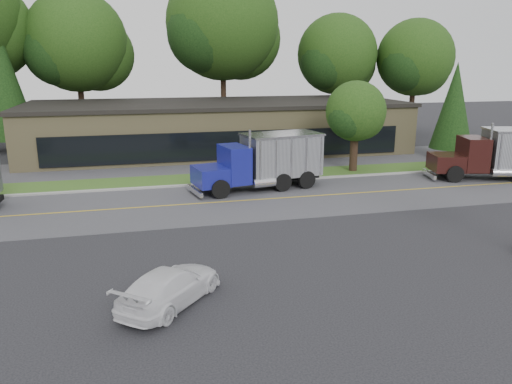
{
  "coord_description": "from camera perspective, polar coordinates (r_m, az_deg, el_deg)",
  "views": [
    {
      "loc": [
        -5.34,
        -17.67,
        7.63
      ],
      "look_at": [
        0.04,
        4.05,
        1.8
      ],
      "focal_mm": 35.0,
      "sensor_mm": 36.0,
      "label": 1
    }
  ],
  "objects": [
    {
      "name": "tree_far_d",
      "position": [
        55.13,
        9.32,
        14.85
      ],
      "size": [
        8.84,
        8.32,
        12.61
      ],
      "color": "#382619",
      "rests_on": "ground"
    },
    {
      "name": "dump_truck_maroon",
      "position": [
        37.33,
        26.79,
        4.06
      ],
      "size": [
        9.18,
        4.64,
        3.36
      ],
      "rotation": [
        0.0,
        0.0,
        2.89
      ],
      "color": "black",
      "rests_on": "ground"
    },
    {
      "name": "road",
      "position": [
        28.25,
        -2.5,
        -1.08
      ],
      "size": [
        60.0,
        8.0,
        0.02
      ],
      "primitive_type": "cube",
      "color": "slate",
      "rests_on": "ground"
    },
    {
      "name": "dump_truck_blue",
      "position": [
        30.8,
        1.07,
        3.7
      ],
      "size": [
        8.32,
        3.99,
        3.36
      ],
      "rotation": [
        0.0,
        0.0,
        3.33
      ],
      "color": "black",
      "rests_on": "ground"
    },
    {
      "name": "tree_far_c",
      "position": [
        52.78,
        -3.68,
        18.09
      ],
      "size": [
        11.93,
        11.23,
        17.02
      ],
      "color": "#382619",
      "rests_on": "ground"
    },
    {
      "name": "far_parking",
      "position": [
        38.81,
        -5.74,
        3.19
      ],
      "size": [
        60.0,
        7.0,
        0.02
      ],
      "primitive_type": "cube",
      "color": "slate",
      "rests_on": "ground"
    },
    {
      "name": "tree_far_b",
      "position": [
        52.01,
        -19.61,
        15.4
      ],
      "size": [
        9.98,
        9.39,
        14.23
      ],
      "color": "#382619",
      "rests_on": "ground"
    },
    {
      "name": "strip_mall",
      "position": [
        44.64,
        -4.38,
        7.32
      ],
      "size": [
        32.0,
        12.0,
        4.0
      ],
      "primitive_type": "cube",
      "color": "#988A5D",
      "rests_on": "ground"
    },
    {
      "name": "curb",
      "position": [
        32.25,
        -3.99,
        0.88
      ],
      "size": [
        60.0,
        0.3,
        0.12
      ],
      "primitive_type": "cube",
      "color": "#9E9E99",
      "rests_on": "ground"
    },
    {
      "name": "tree_verge",
      "position": [
        36.34,
        11.38,
        8.73
      ],
      "size": [
        4.5,
        4.24,
        6.42
      ],
      "color": "#382619",
      "rests_on": "ground"
    },
    {
      "name": "ground",
      "position": [
        19.98,
        2.7,
        -7.87
      ],
      "size": [
        140.0,
        140.0,
        0.0
      ],
      "primitive_type": "plane",
      "color": "#35353A",
      "rests_on": "ground"
    },
    {
      "name": "rally_car",
      "position": [
        16.65,
        -9.78,
        -10.56
      ],
      "size": [
        4.04,
        4.32,
        1.22
      ],
      "primitive_type": "imported",
      "rotation": [
        0.0,
        0.0,
        2.44
      ],
      "color": "white",
      "rests_on": "ground"
    },
    {
      "name": "grass_verge",
      "position": [
        33.97,
        -4.52,
        1.58
      ],
      "size": [
        60.0,
        3.4,
        0.03
      ],
      "primitive_type": "cube",
      "color": "#386422",
      "rests_on": "ground"
    },
    {
      "name": "evergreen_right",
      "position": [
        43.89,
        21.69,
        9.14
      ],
      "size": [
        3.39,
        3.39,
        7.7
      ],
      "color": "#382619",
      "rests_on": "ground"
    },
    {
      "name": "tree_far_e",
      "position": [
        56.98,
        17.77,
        14.03
      ],
      "size": [
        8.49,
        7.99,
        12.11
      ],
      "color": "#382619",
      "rests_on": "ground"
    },
    {
      "name": "center_line",
      "position": [
        28.25,
        -2.5,
        -1.08
      ],
      "size": [
        60.0,
        0.12,
        0.01
      ],
      "primitive_type": "cube",
      "color": "gold",
      "rests_on": "ground"
    },
    {
      "name": "evergreen_left",
      "position": [
        48.87,
        -27.08,
        11.38
      ],
      "size": [
        4.97,
        4.97,
        11.29
      ],
      "color": "#382619",
      "rests_on": "ground"
    }
  ]
}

